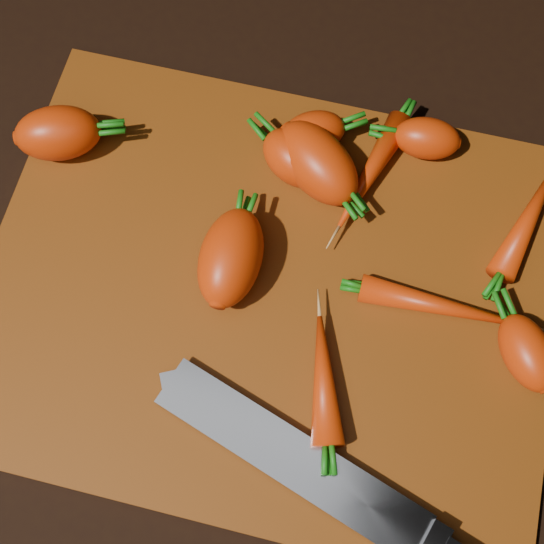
# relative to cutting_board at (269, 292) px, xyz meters

# --- Properties ---
(ground) EXTENTS (2.00, 2.00, 0.01)m
(ground) POSITION_rel_cutting_board_xyz_m (0.00, 0.00, -0.01)
(ground) COLOR black
(cutting_board) EXTENTS (0.50, 0.40, 0.01)m
(cutting_board) POSITION_rel_cutting_board_xyz_m (0.00, 0.00, 0.00)
(cutting_board) COLOR #5E2D0B
(cutting_board) RESTS_ON ground
(carrot_0) EXTENTS (0.09, 0.08, 0.05)m
(carrot_0) POSITION_rel_cutting_board_xyz_m (-0.22, 0.09, 0.03)
(carrot_0) COLOR red
(carrot_0) RESTS_ON cutting_board
(carrot_1) EXTENTS (0.08, 0.07, 0.04)m
(carrot_1) POSITION_rel_cutting_board_xyz_m (-0.01, 0.12, 0.03)
(carrot_1) COLOR red
(carrot_1) RESTS_ON cutting_board
(carrot_2) EXTENTS (0.11, 0.10, 0.05)m
(carrot_2) POSITION_rel_cutting_board_xyz_m (0.02, 0.12, 0.03)
(carrot_2) COLOR red
(carrot_2) RESTS_ON cutting_board
(carrot_3) EXTENTS (0.05, 0.09, 0.05)m
(carrot_3) POSITION_rel_cutting_board_xyz_m (-0.04, 0.01, 0.03)
(carrot_3) COLOR red
(carrot_3) RESTS_ON cutting_board
(carrot_4) EXTENTS (0.06, 0.04, 0.04)m
(carrot_4) POSITION_rel_cutting_board_xyz_m (0.11, 0.17, 0.03)
(carrot_4) COLOR red
(carrot_4) RESTS_ON cutting_board
(carrot_5) EXTENTS (0.07, 0.06, 0.04)m
(carrot_5) POSITION_rel_cutting_board_xyz_m (0.00, 0.15, 0.03)
(carrot_5) COLOR red
(carrot_5) RESTS_ON cutting_board
(carrot_6) EXTENTS (0.07, 0.08, 0.04)m
(carrot_6) POSITION_rel_cutting_board_xyz_m (0.22, -0.01, 0.03)
(carrot_6) COLOR red
(carrot_6) RESTS_ON cutting_board
(carrot_7) EXTENTS (0.06, 0.13, 0.03)m
(carrot_7) POSITION_rel_cutting_board_xyz_m (0.21, 0.11, 0.02)
(carrot_7) COLOR red
(carrot_7) RESTS_ON cutting_board
(carrot_8) EXTENTS (0.14, 0.03, 0.02)m
(carrot_8) POSITION_rel_cutting_board_xyz_m (0.15, 0.02, 0.02)
(carrot_8) COLOR red
(carrot_8) RESTS_ON cutting_board
(carrot_9) EXTENTS (0.06, 0.11, 0.03)m
(carrot_9) POSITION_rel_cutting_board_xyz_m (0.06, -0.07, 0.02)
(carrot_9) COLOR red
(carrot_9) RESTS_ON cutting_board
(carrot_10) EXTENTS (0.06, 0.13, 0.03)m
(carrot_10) POSITION_rel_cutting_board_xyz_m (0.06, 0.13, 0.02)
(carrot_10) COLOR red
(carrot_10) RESTS_ON cutting_board
(knife) EXTENTS (0.38, 0.15, 0.02)m
(knife) POSITION_rel_cutting_board_xyz_m (0.07, -0.14, 0.02)
(knife) COLOR gray
(knife) RESTS_ON cutting_board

